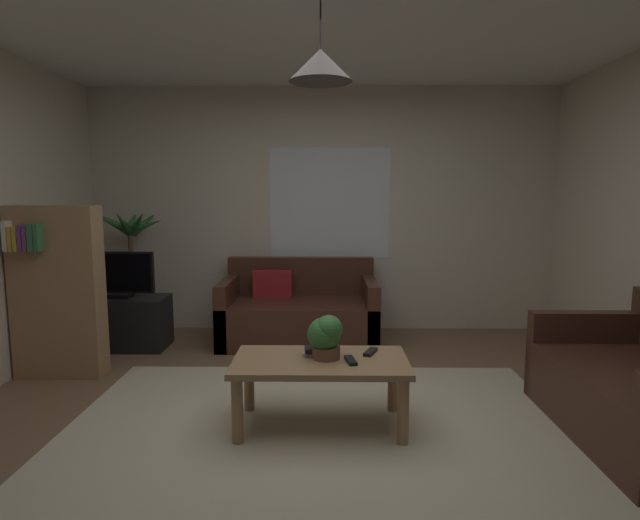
{
  "coord_description": "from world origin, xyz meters",
  "views": [
    {
      "loc": [
        0.04,
        -3.08,
        1.49
      ],
      "look_at": [
        0.0,
        0.3,
        1.05
      ],
      "focal_mm": 28.57,
      "sensor_mm": 36.0,
      "label": 1
    }
  ],
  "objects": [
    {
      "name": "wall_back",
      "position": [
        0.0,
        2.5,
        1.31
      ],
      "size": [
        5.13,
        0.06,
        2.62
      ],
      "primitive_type": "cube",
      "color": "beige",
      "rests_on": "ground"
    },
    {
      "name": "tv_stand",
      "position": [
        -1.96,
        1.72,
        0.25
      ],
      "size": [
        0.9,
        0.44,
        0.5
      ],
      "primitive_type": "cube",
      "color": "black",
      "rests_on": "ground"
    },
    {
      "name": "tv",
      "position": [
        -1.96,
        1.7,
        0.73
      ],
      "size": [
        0.7,
        0.16,
        0.45
      ],
      "color": "black",
      "rests_on": "tv_stand"
    },
    {
      "name": "coffee_table",
      "position": [
        0.01,
        0.05,
        0.38
      ],
      "size": [
        1.11,
        0.59,
        0.45
      ],
      "color": "#A87F56",
      "rests_on": "ground"
    },
    {
      "name": "book_on_table_1",
      "position": [
        -0.04,
        0.12,
        0.48
      ],
      "size": [
        0.13,
        0.12,
        0.03
      ],
      "primitive_type": "cube",
      "rotation": [
        0.0,
        0.0,
        0.08
      ],
      "color": "black",
      "rests_on": "coffee_table"
    },
    {
      "name": "remote_on_table_1",
      "position": [
        0.2,
        -0.01,
        0.46
      ],
      "size": [
        0.08,
        0.17,
        0.02
      ],
      "primitive_type": "cube",
      "rotation": [
        0.0,
        0.0,
        0.18
      ],
      "color": "black",
      "rests_on": "coffee_table"
    },
    {
      "name": "potted_plant_on_table",
      "position": [
        0.04,
        0.06,
        0.6
      ],
      "size": [
        0.23,
        0.22,
        0.28
      ],
      "color": "brown",
      "rests_on": "coffee_table"
    },
    {
      "name": "book_on_table_0",
      "position": [
        -0.04,
        0.12,
        0.46
      ],
      "size": [
        0.15,
        0.11,
        0.02
      ],
      "primitive_type": "cube",
      "rotation": [
        0.0,
        0.0,
        -0.16
      ],
      "color": "beige",
      "rests_on": "coffee_table"
    },
    {
      "name": "rug",
      "position": [
        0.0,
        -0.2,
        0.0
      ],
      "size": [
        3.26,
        2.71,
        0.01
      ],
      "primitive_type": "cube",
      "color": "beige",
      "rests_on": "ground"
    },
    {
      "name": "remote_on_table_0",
      "position": [
        0.33,
        0.16,
        0.46
      ],
      "size": [
        0.11,
        0.17,
        0.02
      ],
      "primitive_type": "cube",
      "rotation": [
        0.0,
        0.0,
        2.74
      ],
      "color": "black",
      "rests_on": "coffee_table"
    },
    {
      "name": "potted_palm_corner",
      "position": [
        -2.0,
        2.17,
        0.66
      ],
      "size": [
        0.79,
        0.74,
        1.37
      ],
      "color": "beige",
      "rests_on": "ground"
    },
    {
      "name": "floor",
      "position": [
        0.0,
        0.0,
        -0.01
      ],
      "size": [
        5.01,
        4.93,
        0.02
      ],
      "primitive_type": "cube",
      "color": "brown",
      "rests_on": "ground"
    },
    {
      "name": "bookshelf_corner",
      "position": [
        -2.14,
        0.95,
        0.72
      ],
      "size": [
        0.7,
        0.31,
        1.4
      ],
      "color": "#A87F56",
      "rests_on": "ground"
    },
    {
      "name": "couch_under_window",
      "position": [
        -0.23,
        1.97,
        0.27
      ],
      "size": [
        1.55,
        0.87,
        0.82
      ],
      "color": "#47281E",
      "rests_on": "ground"
    },
    {
      "name": "pendant_lamp",
      "position": [
        0.01,
        0.05,
        2.24
      ],
      "size": [
        0.38,
        0.38,
        0.47
      ],
      "color": "black"
    },
    {
      "name": "window_pane",
      "position": [
        0.08,
        2.47,
        1.39
      ],
      "size": [
        1.3,
        0.01,
        1.19
      ],
      "primitive_type": "cube",
      "color": "white"
    }
  ]
}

